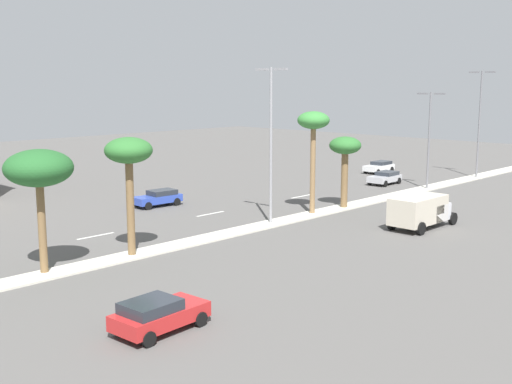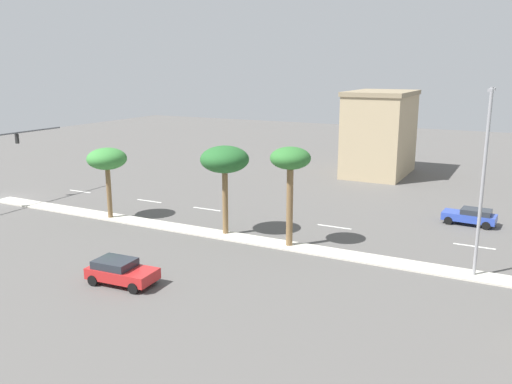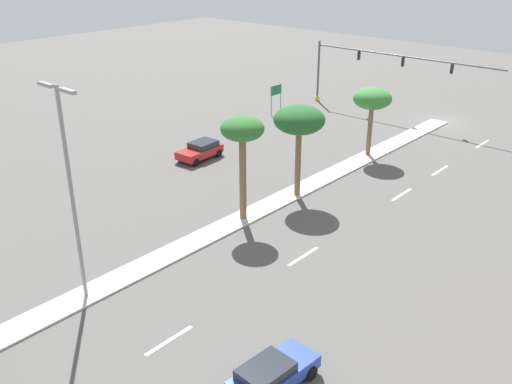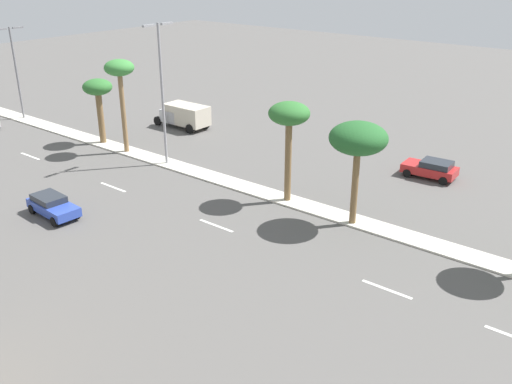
% 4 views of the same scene
% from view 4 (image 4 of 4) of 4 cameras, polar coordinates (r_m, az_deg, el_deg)
% --- Properties ---
extents(ground_plane, '(160.00, 160.00, 0.00)m').
position_cam_4_polar(ground_plane, '(43.65, -4.21, 1.39)').
color(ground_plane, '#565451').
extents(median_curb, '(1.80, 94.24, 0.12)m').
position_cam_4_polar(median_curb, '(50.92, -12.97, 4.12)').
color(median_curb, beige).
rests_on(median_curb, ground).
extents(lane_stripe_outboard, '(0.20, 2.80, 0.01)m').
position_cam_4_polar(lane_stripe_outboard, '(30.31, 13.06, -9.56)').
color(lane_stripe_outboard, silver).
rests_on(lane_stripe_outboard, ground).
extents(lane_stripe_right, '(0.20, 2.80, 0.01)m').
position_cam_4_polar(lane_stripe_right, '(36.08, -4.04, -3.41)').
color(lane_stripe_right, silver).
rests_on(lane_stripe_right, ground).
extents(lane_stripe_mid, '(0.20, 2.80, 0.01)m').
position_cam_4_polar(lane_stripe_mid, '(43.18, -14.24, 0.48)').
color(lane_stripe_mid, silver).
rests_on(lane_stripe_mid, ground).
extents(lane_stripe_leading, '(0.20, 2.80, 0.01)m').
position_cam_4_polar(lane_stripe_leading, '(52.05, -21.85, 3.38)').
color(lane_stripe_leading, silver).
rests_on(lane_stripe_leading, ground).
extents(palm_tree_left, '(3.59, 3.59, 6.61)m').
position_cam_4_polar(palm_tree_left, '(34.68, 10.29, 5.21)').
color(palm_tree_left, brown).
rests_on(palm_tree_left, median_curb).
extents(palm_tree_rear, '(2.78, 2.78, 6.95)m').
position_cam_4_polar(palm_tree_rear, '(37.57, 3.36, 7.49)').
color(palm_tree_rear, brown).
rests_on(palm_tree_rear, median_curb).
extents(palm_tree_front, '(2.59, 2.59, 5.78)m').
position_cam_4_polar(palm_tree_front, '(52.34, -15.69, 9.80)').
color(palm_tree_front, brown).
rests_on(palm_tree_front, median_curb).
extents(palm_tree_center, '(2.47, 2.47, 7.91)m').
position_cam_4_polar(palm_tree_center, '(48.83, -13.62, 11.59)').
color(palm_tree_center, olive).
rests_on(palm_tree_center, median_curb).
extents(street_lamp_trailing, '(2.90, 0.24, 11.13)m').
position_cam_4_polar(street_lamp_trailing, '(45.28, -9.50, 10.61)').
color(street_lamp_trailing, gray).
rests_on(street_lamp_trailing, median_curb).
extents(street_lamp_outboard, '(2.90, 0.24, 9.20)m').
position_cam_4_polar(street_lamp_outboard, '(63.37, -23.14, 11.69)').
color(street_lamp_outboard, slate).
rests_on(street_lamp_outboard, median_curb).
extents(sedan_blue_leading, '(2.06, 4.14, 1.34)m').
position_cam_4_polar(sedan_blue_leading, '(39.43, -19.87, -1.28)').
color(sedan_blue_leading, '#2D47AD').
rests_on(sedan_blue_leading, ground).
extents(sedan_red_rear, '(2.25, 4.13, 1.42)m').
position_cam_4_polar(sedan_red_rear, '(45.43, 17.28, 2.29)').
color(sedan_red_rear, red).
rests_on(sedan_red_rear, ground).
extents(box_truck, '(2.52, 5.77, 2.32)m').
position_cam_4_polar(box_truck, '(56.73, -7.31, 7.74)').
color(box_truck, silver).
rests_on(box_truck, ground).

